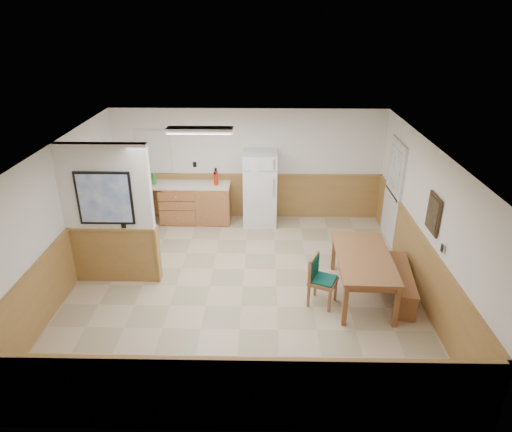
{
  "coord_description": "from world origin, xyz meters",
  "views": [
    {
      "loc": [
        0.36,
        -6.74,
        4.42
      ],
      "look_at": [
        0.22,
        0.4,
        1.17
      ],
      "focal_mm": 32.0,
      "sensor_mm": 36.0,
      "label": 1
    }
  ],
  "objects_px": {
    "dining_table": "(364,261)",
    "dining_chair": "(318,276)",
    "dining_bench": "(401,278)",
    "fire_extinguisher": "(216,177)",
    "refrigerator": "(260,189)",
    "soap_bottle": "(154,179)"
  },
  "relations": [
    {
      "from": "dining_bench",
      "to": "soap_bottle",
      "type": "relative_size",
      "value": 5.98
    },
    {
      "from": "dining_table",
      "to": "soap_bottle",
      "type": "relative_size",
      "value": 7.09
    },
    {
      "from": "refrigerator",
      "to": "soap_bottle",
      "type": "bearing_deg",
      "value": 179.18
    },
    {
      "from": "dining_table",
      "to": "dining_chair",
      "type": "bearing_deg",
      "value": -162.01
    },
    {
      "from": "refrigerator",
      "to": "dining_bench",
      "type": "xyz_separation_m",
      "value": [
        2.38,
        -2.87,
        -0.48
      ]
    },
    {
      "from": "refrigerator",
      "to": "fire_extinguisher",
      "type": "xyz_separation_m",
      "value": [
        -0.96,
        0.01,
        0.25
      ]
    },
    {
      "from": "dining_table",
      "to": "dining_chair",
      "type": "xyz_separation_m",
      "value": [
        -0.76,
        -0.22,
        -0.16
      ]
    },
    {
      "from": "dining_chair",
      "to": "fire_extinguisher",
      "type": "bearing_deg",
      "value": 145.91
    },
    {
      "from": "dining_chair",
      "to": "refrigerator",
      "type": "bearing_deg",
      "value": 131.36
    },
    {
      "from": "dining_bench",
      "to": "fire_extinguisher",
      "type": "xyz_separation_m",
      "value": [
        -3.35,
        2.88,
        0.73
      ]
    },
    {
      "from": "dining_chair",
      "to": "soap_bottle",
      "type": "bearing_deg",
      "value": 160.56
    },
    {
      "from": "dining_bench",
      "to": "dining_chair",
      "type": "relative_size",
      "value": 1.78
    },
    {
      "from": "dining_table",
      "to": "dining_bench",
      "type": "height_order",
      "value": "dining_table"
    },
    {
      "from": "refrigerator",
      "to": "dining_bench",
      "type": "distance_m",
      "value": 3.76
    },
    {
      "from": "refrigerator",
      "to": "dining_bench",
      "type": "height_order",
      "value": "refrigerator"
    },
    {
      "from": "fire_extinguisher",
      "to": "soap_bottle",
      "type": "distance_m",
      "value": 1.36
    },
    {
      "from": "fire_extinguisher",
      "to": "refrigerator",
      "type": "bearing_deg",
      "value": -24.03
    },
    {
      "from": "refrigerator",
      "to": "soap_bottle",
      "type": "relative_size",
      "value": 6.52
    },
    {
      "from": "fire_extinguisher",
      "to": "dining_bench",
      "type": "bearing_deg",
      "value": -64.01
    },
    {
      "from": "refrigerator",
      "to": "dining_table",
      "type": "distance_m",
      "value": 3.34
    },
    {
      "from": "fire_extinguisher",
      "to": "soap_bottle",
      "type": "bearing_deg",
      "value": 155.98
    },
    {
      "from": "dining_bench",
      "to": "dining_chair",
      "type": "height_order",
      "value": "dining_chair"
    }
  ]
}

